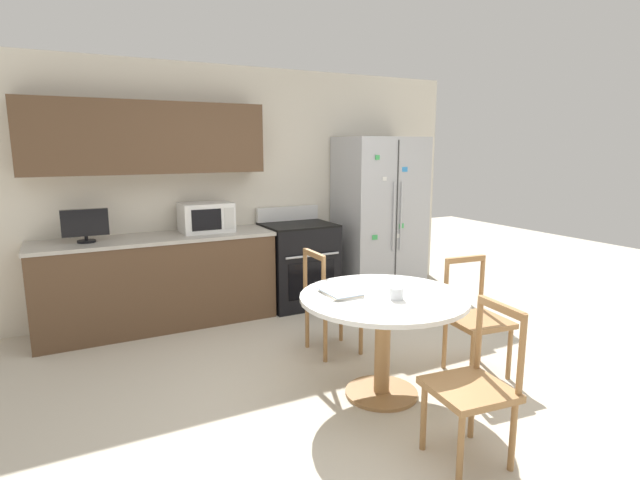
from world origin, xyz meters
TOP-DOWN VIEW (x-y plane):
  - ground_plane at (0.00, 0.00)m, footprint 14.00×14.00m
  - back_wall at (-0.30, 2.59)m, footprint 5.20×0.44m
  - kitchen_counter at (-1.08, 2.29)m, footprint 2.26×0.64m
  - refrigerator at (1.49, 2.23)m, footprint 0.96×0.72m
  - oven_range at (0.43, 2.26)m, footprint 0.75×0.68m
  - microwave at (-0.57, 2.35)m, footprint 0.51×0.38m
  - countertop_tv at (-1.69, 2.27)m, footprint 0.40×0.16m
  - dining_table at (0.05, 0.08)m, footprint 1.17×1.17m
  - dining_chair_far at (0.10, 0.93)m, footprint 0.42×0.42m
  - dining_chair_near at (0.07, -0.77)m, footprint 0.46×0.46m
  - dining_chair_right at (0.91, 0.05)m, footprint 0.46×0.46m
  - candle_glass at (0.08, -0.03)m, footprint 0.10×0.10m
  - mail_stack at (-0.20, 0.25)m, footprint 0.27×0.33m

SIDE VIEW (x-z plane):
  - ground_plane at x=0.00m, z-range 0.00..0.00m
  - dining_chair_far at x=0.10m, z-range -0.02..0.89m
  - dining_chair_near at x=0.07m, z-range -0.02..0.89m
  - dining_chair_right at x=0.91m, z-range -0.02..0.89m
  - kitchen_counter at x=-1.08m, z-range 0.00..0.90m
  - oven_range at x=0.43m, z-range -0.07..1.01m
  - dining_table at x=0.05m, z-range 0.22..0.96m
  - mail_stack at x=-0.20m, z-range 0.74..0.77m
  - candle_glass at x=0.08m, z-range 0.74..0.82m
  - refrigerator at x=1.49m, z-range 0.00..1.87m
  - microwave at x=-0.57m, z-range 0.90..1.20m
  - countertop_tv at x=-1.69m, z-range 0.91..1.22m
  - back_wall at x=-0.30m, z-range 0.15..2.75m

